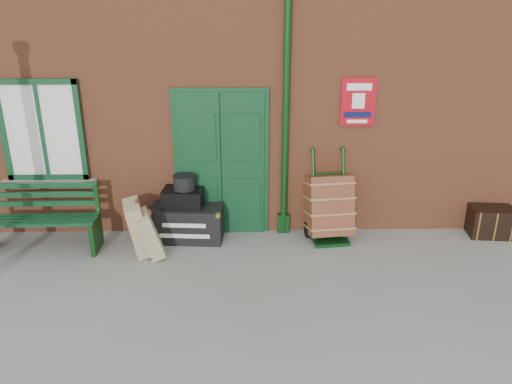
{
  "coord_description": "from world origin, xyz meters",
  "views": [
    {
      "loc": [
        0.09,
        -5.7,
        3.44
      ],
      "look_at": [
        0.21,
        0.6,
        1.0
      ],
      "focal_mm": 35.0,
      "sensor_mm": 36.0,
      "label": 1
    }
  ],
  "objects_px": {
    "bench": "(41,217)",
    "dark_trunk": "(491,222)",
    "houdini_trunk": "(188,222)",
    "porter_trolley": "(329,206)"
  },
  "relations": [
    {
      "from": "bench",
      "to": "dark_trunk",
      "type": "relative_size",
      "value": 2.57
    },
    {
      "from": "houdini_trunk",
      "to": "dark_trunk",
      "type": "relative_size",
      "value": 1.69
    },
    {
      "from": "porter_trolley",
      "to": "dark_trunk",
      "type": "distance_m",
      "value": 2.55
    },
    {
      "from": "bench",
      "to": "houdini_trunk",
      "type": "xyz_separation_m",
      "value": [
        2.07,
        0.3,
        -0.24
      ]
    },
    {
      "from": "bench",
      "to": "houdini_trunk",
      "type": "distance_m",
      "value": 2.11
    },
    {
      "from": "dark_trunk",
      "to": "porter_trolley",
      "type": "bearing_deg",
      "value": -173.27
    },
    {
      "from": "houdini_trunk",
      "to": "porter_trolley",
      "type": "bearing_deg",
      "value": 3.45
    },
    {
      "from": "bench",
      "to": "dark_trunk",
      "type": "xyz_separation_m",
      "value": [
        6.75,
        0.3,
        -0.28
      ]
    },
    {
      "from": "bench",
      "to": "porter_trolley",
      "type": "bearing_deg",
      "value": 2.72
    },
    {
      "from": "bench",
      "to": "porter_trolley",
      "type": "relative_size",
      "value": 1.2
    }
  ]
}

